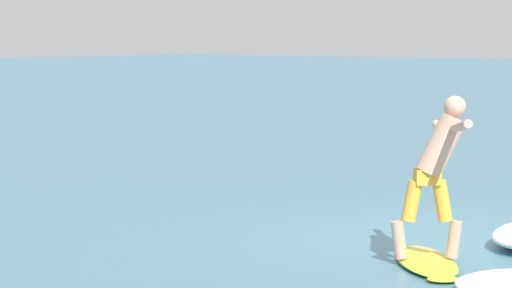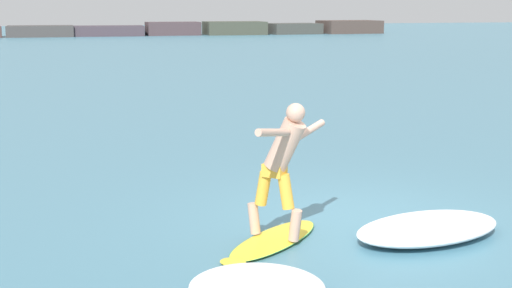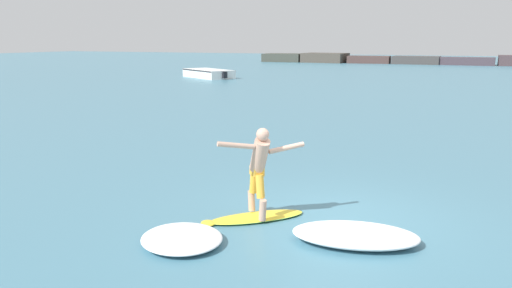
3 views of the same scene
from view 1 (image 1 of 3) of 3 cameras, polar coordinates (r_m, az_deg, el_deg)
name	(u,v)px [view 1 (image 1 of 3)]	position (r m, az deg, el deg)	size (l,w,h in m)	color
ground_plane	(450,241)	(14.35, 9.11, -4.52)	(200.00, 200.00, 0.00)	teal
surfboard	(427,262)	(12.83, 8.04, -5.51)	(1.78, 1.69, 0.20)	yellow
surfer	(438,162)	(12.73, 8.58, -0.86)	(1.25, 1.20, 1.71)	tan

